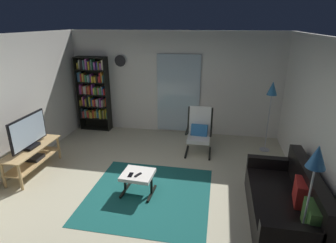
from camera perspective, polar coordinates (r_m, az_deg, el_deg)
The scene contains 16 objects.
ground_plane at distance 4.99m, azimuth -4.54°, elevation -14.26°, with size 7.02×7.02×0.00m, color #C1BA9B.
wall_back at distance 7.12m, azimuth 1.25°, elevation 7.84°, with size 5.60×0.06×2.60m, color silver.
wall_right at distance 4.52m, azimuth 30.18°, elevation -2.29°, with size 0.06×6.00×2.60m, color silver.
glass_door_panel at distance 7.09m, azimuth 2.14°, elevation 5.71°, with size 1.10×0.01×2.00m, color silver.
area_rug at distance 4.91m, azimuth -4.00°, elevation -14.81°, with size 2.07×2.02×0.01m, color #195A55.
tv_stand at distance 6.00m, azimuth -26.12°, elevation -6.35°, with size 0.44×1.32×0.53m.
television at distance 5.81m, azimuth -26.86°, elevation -2.08°, with size 0.20×0.97×0.64m.
bookshelf_near_tv at distance 7.62m, azimuth -15.13°, elevation 5.93°, with size 0.82×0.30×1.96m.
leather_sofa at distance 4.53m, azimuth 23.16°, elevation -15.38°, with size 0.85×1.86×0.85m.
lounge_armchair at distance 6.17m, azimuth 6.50°, elevation -1.67°, with size 0.57×0.66×1.02m.
ottoman at distance 4.81m, azimuth -6.26°, elevation -11.26°, with size 0.54×0.51×0.39m.
tv_remote at distance 4.70m, azimuth -6.22°, elevation -10.90°, with size 0.04×0.14×0.02m, color black.
cell_phone at distance 4.73m, azimuth -7.74°, elevation -10.85°, with size 0.07×0.14×0.01m, color black.
floor_lamp_by_sofa at distance 3.50m, azimuth 28.12°, elevation -8.40°, with size 0.22×0.22×1.55m.
floor_lamp_by_shelf at distance 6.36m, azimuth 20.66°, elevation 5.30°, with size 0.22×0.22×1.60m.
wall_clock at distance 7.31m, azimuth -9.85°, elevation 12.25°, with size 0.29×0.03×0.29m.
Camera 1 is at (1.14, -3.96, 2.81)m, focal length 29.48 mm.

